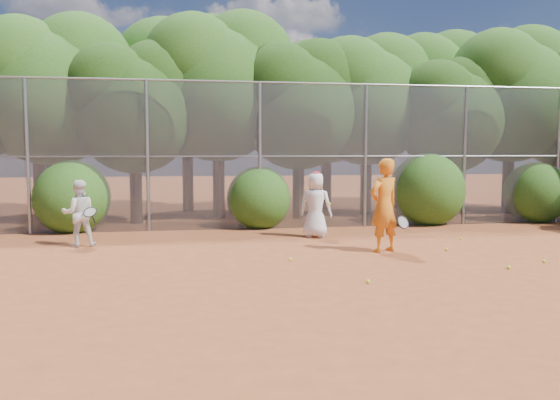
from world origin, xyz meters
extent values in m
plane|color=brown|center=(0.00, 0.00, 0.00)|extent=(80.00, 80.00, 0.00)
cylinder|color=gray|center=(-7.00, 6.00, 2.00)|extent=(0.09, 0.09, 4.00)
cylinder|color=gray|center=(-4.00, 6.00, 2.00)|extent=(0.09, 0.09, 4.00)
cylinder|color=gray|center=(-1.00, 6.00, 2.00)|extent=(0.09, 0.09, 4.00)
cylinder|color=gray|center=(2.00, 6.00, 2.00)|extent=(0.09, 0.09, 4.00)
cylinder|color=gray|center=(5.00, 6.00, 2.00)|extent=(0.09, 0.09, 4.00)
cylinder|color=gray|center=(8.00, 6.00, 2.00)|extent=(0.09, 0.09, 4.00)
cylinder|color=gray|center=(0.00, 6.00, 4.00)|extent=(20.00, 0.05, 0.05)
cylinder|color=gray|center=(0.00, 6.00, 2.00)|extent=(20.00, 0.04, 0.04)
cube|color=slate|center=(0.00, 6.00, 2.00)|extent=(20.00, 0.02, 4.00)
cylinder|color=black|center=(-7.00, 8.50, 1.26)|extent=(0.38, 0.38, 2.52)
sphere|color=#234C13|center=(-7.00, 8.50, 3.73)|extent=(4.03, 4.03, 4.03)
sphere|color=#234C13|center=(-6.19, 8.90, 4.74)|extent=(3.23, 3.23, 3.23)
sphere|color=#234C13|center=(-7.71, 8.20, 4.54)|extent=(3.02, 3.02, 3.02)
cylinder|color=black|center=(-4.50, 7.80, 1.08)|extent=(0.36, 0.36, 2.17)
sphere|color=black|center=(-4.50, 7.80, 3.21)|extent=(3.47, 3.47, 3.47)
sphere|color=black|center=(-3.81, 8.15, 4.08)|extent=(2.78, 2.78, 2.78)
sphere|color=black|center=(-5.11, 7.54, 3.91)|extent=(2.60, 2.60, 2.60)
cylinder|color=black|center=(-2.00, 8.80, 1.33)|extent=(0.39, 0.39, 2.66)
sphere|color=#234C13|center=(-2.00, 8.80, 3.94)|extent=(4.26, 4.26, 4.26)
sphere|color=#234C13|center=(-1.15, 9.23, 5.00)|extent=(3.40, 3.40, 3.40)
sphere|color=#234C13|center=(-2.74, 8.48, 4.79)|extent=(3.19, 3.19, 3.19)
cylinder|color=black|center=(0.50, 8.20, 1.14)|extent=(0.37, 0.37, 2.27)
sphere|color=black|center=(0.50, 8.20, 3.37)|extent=(3.64, 3.64, 3.64)
sphere|color=black|center=(1.23, 8.56, 4.28)|extent=(2.91, 2.91, 2.91)
sphere|color=black|center=(-0.14, 7.93, 4.10)|extent=(2.73, 2.73, 2.73)
cylinder|color=black|center=(3.00, 9.00, 1.22)|extent=(0.38, 0.38, 2.45)
sphere|color=#234C13|center=(3.00, 9.00, 3.63)|extent=(3.92, 3.92, 3.92)
sphere|color=#234C13|center=(3.78, 9.39, 4.61)|extent=(3.14, 3.14, 3.14)
sphere|color=#234C13|center=(2.31, 8.71, 4.41)|extent=(2.94, 2.94, 2.94)
cylinder|color=black|center=(5.50, 8.00, 1.05)|extent=(0.36, 0.36, 2.10)
sphere|color=black|center=(5.50, 8.00, 3.11)|extent=(3.36, 3.36, 3.36)
sphere|color=black|center=(6.17, 8.34, 3.95)|extent=(2.69, 2.69, 2.69)
sphere|color=black|center=(4.91, 7.75, 3.78)|extent=(2.52, 2.52, 2.52)
cylinder|color=black|center=(8.00, 8.60, 1.29)|extent=(0.39, 0.39, 2.59)
sphere|color=#234C13|center=(8.00, 8.60, 3.83)|extent=(4.14, 4.14, 4.14)
sphere|color=#234C13|center=(8.83, 9.01, 4.87)|extent=(3.32, 3.32, 3.32)
sphere|color=#234C13|center=(7.27, 8.29, 4.66)|extent=(3.11, 3.11, 3.11)
sphere|color=black|center=(9.35, 8.02, 4.16)|extent=(2.77, 2.77, 2.77)
cylinder|color=black|center=(-8.00, 10.80, 1.31)|extent=(0.39, 0.39, 2.62)
sphere|color=#234C13|center=(-8.00, 10.80, 3.88)|extent=(4.20, 4.20, 4.20)
sphere|color=#234C13|center=(-7.16, 11.22, 4.94)|extent=(3.36, 3.36, 3.36)
sphere|color=#234C13|center=(-8.73, 10.49, 4.72)|extent=(3.15, 3.15, 3.15)
cylinder|color=black|center=(-3.00, 11.00, 1.40)|extent=(0.40, 0.40, 2.80)
sphere|color=#234C13|center=(-3.00, 11.00, 4.14)|extent=(4.48, 4.48, 4.48)
sphere|color=#234C13|center=(-2.10, 11.45, 5.26)|extent=(3.58, 3.58, 3.58)
sphere|color=#234C13|center=(-3.78, 10.66, 5.04)|extent=(3.36, 3.36, 3.36)
cylinder|color=black|center=(2.00, 10.60, 1.26)|extent=(0.38, 0.38, 2.52)
sphere|color=#234C13|center=(2.00, 10.60, 3.73)|extent=(4.03, 4.03, 4.03)
sphere|color=#234C13|center=(2.81, 11.00, 4.74)|extent=(3.23, 3.23, 3.23)
sphere|color=#234C13|center=(1.29, 10.30, 4.54)|extent=(3.02, 3.02, 3.02)
cylinder|color=black|center=(6.50, 11.20, 1.36)|extent=(0.40, 0.40, 2.73)
sphere|color=#234C13|center=(6.50, 11.20, 4.04)|extent=(4.37, 4.37, 4.37)
sphere|color=#234C13|center=(7.37, 11.64, 5.13)|extent=(3.49, 3.49, 3.49)
sphere|color=#234C13|center=(5.74, 10.87, 4.91)|extent=(3.28, 3.28, 3.28)
sphere|color=#234C13|center=(-6.00, 6.30, 1.00)|extent=(2.00, 2.00, 2.00)
sphere|color=#234C13|center=(-1.00, 6.30, 0.90)|extent=(1.80, 1.80, 1.80)
sphere|color=#234C13|center=(4.00, 6.30, 1.10)|extent=(2.20, 2.20, 2.20)
sphere|color=#234C13|center=(7.50, 6.30, 0.95)|extent=(1.90, 1.90, 1.90)
imported|color=orange|center=(1.16, 2.10, 0.99)|extent=(0.85, 0.73, 1.98)
torus|color=black|center=(1.51, 1.90, 0.65)|extent=(0.34, 0.26, 0.28)
cylinder|color=black|center=(1.44, 2.08, 0.55)|extent=(0.13, 0.26, 0.15)
imported|color=white|center=(0.18, 4.27, 0.81)|extent=(0.93, 0.81, 1.62)
ellipsoid|color=red|center=(0.18, 4.27, 1.58)|extent=(0.22, 0.22, 0.13)
sphere|color=#D8ED2B|center=(0.48, 4.07, 0.85)|extent=(0.07, 0.07, 0.07)
imported|color=white|center=(-5.36, 3.85, 0.75)|extent=(0.84, 0.72, 1.49)
torus|color=black|center=(-5.06, 3.55, 0.80)|extent=(0.35, 0.31, 0.22)
cylinder|color=black|center=(-5.02, 3.69, 0.64)|extent=(0.08, 0.21, 0.23)
sphere|color=#D8ED2B|center=(3.79, 0.49, 0.03)|extent=(0.07, 0.07, 0.07)
sphere|color=#D8ED2B|center=(2.53, 1.98, 0.03)|extent=(0.07, 0.07, 0.07)
sphere|color=#D8ED2B|center=(2.81, 0.08, 0.03)|extent=(0.07, 0.07, 0.07)
sphere|color=#D8ED2B|center=(-0.96, 1.44, 0.03)|extent=(0.07, 0.07, 0.07)
sphere|color=#D8ED2B|center=(3.56, 3.36, 0.03)|extent=(0.07, 0.07, 0.07)
sphere|color=#D8ED2B|center=(-0.05, -0.56, 0.03)|extent=(0.07, 0.07, 0.07)
camera|label=1|loc=(-2.81, -8.85, 2.11)|focal=35.00mm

